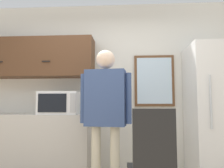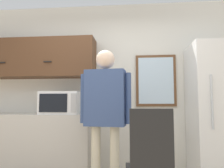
{
  "view_description": "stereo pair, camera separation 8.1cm",
  "coord_description": "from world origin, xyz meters",
  "px_view_note": "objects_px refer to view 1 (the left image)",
  "views": [
    {
      "loc": [
        0.38,
        -1.73,
        1.07
      ],
      "look_at": [
        0.2,
        0.96,
        1.31
      ],
      "focal_mm": 35.0,
      "sensor_mm": 36.0,
      "label": 1
    },
    {
      "loc": [
        0.46,
        -1.73,
        1.07
      ],
      "look_at": [
        0.2,
        0.96,
        1.31
      ],
      "focal_mm": 35.0,
      "sensor_mm": 36.0,
      "label": 2
    }
  ],
  "objects_px": {
    "microwave": "(60,103)",
    "refrigerator": "(215,113)",
    "person": "(105,105)",
    "chair": "(152,162)"
  },
  "relations": [
    {
      "from": "microwave",
      "to": "chair",
      "type": "distance_m",
      "value": 1.67
    },
    {
      "from": "microwave",
      "to": "refrigerator",
      "type": "xyz_separation_m",
      "value": [
        2.16,
        0.05,
        -0.14
      ]
    },
    {
      "from": "microwave",
      "to": "refrigerator",
      "type": "distance_m",
      "value": 2.17
    },
    {
      "from": "microwave",
      "to": "refrigerator",
      "type": "height_order",
      "value": "refrigerator"
    },
    {
      "from": "microwave",
      "to": "chair",
      "type": "xyz_separation_m",
      "value": [
        1.17,
        -1.08,
        -0.52
      ]
    },
    {
      "from": "person",
      "to": "refrigerator",
      "type": "relative_size",
      "value": 0.91
    },
    {
      "from": "microwave",
      "to": "person",
      "type": "xyz_separation_m",
      "value": [
        0.69,
        -0.47,
        -0.02
      ]
    },
    {
      "from": "person",
      "to": "chair",
      "type": "xyz_separation_m",
      "value": [
        0.48,
        -0.61,
        -0.5
      ]
    },
    {
      "from": "chair",
      "to": "refrigerator",
      "type": "bearing_deg",
      "value": -136.43
    },
    {
      "from": "refrigerator",
      "to": "person",
      "type": "bearing_deg",
      "value": -160.63
    }
  ]
}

